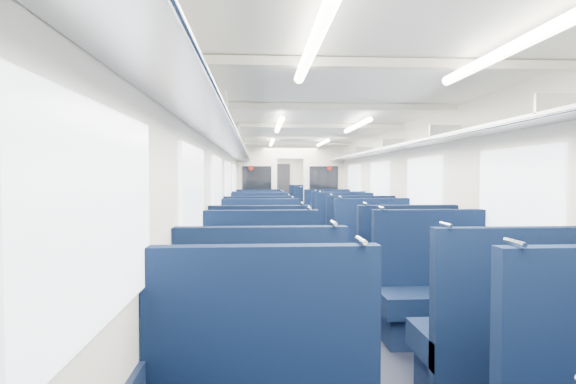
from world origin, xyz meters
TOP-DOWN VIEW (x-y plane):
  - floor at (0.00, 0.00)m, footprint 2.80×18.00m
  - ceiling at (0.00, 0.00)m, footprint 2.80×18.00m
  - wall_left at (-1.40, 0.00)m, footprint 0.02×18.00m
  - dado_left at (-1.39, 0.00)m, footprint 0.03×17.90m
  - wall_right at (1.40, 0.00)m, footprint 0.02×18.00m
  - dado_right at (1.39, 0.00)m, footprint 0.03×17.90m
  - wall_far at (0.00, 9.00)m, footprint 2.80×0.02m
  - luggage_rack_left at (-1.21, 0.00)m, footprint 0.36×17.40m
  - luggage_rack_right at (1.21, 0.00)m, footprint 0.36×17.40m
  - windows at (0.00, -0.46)m, footprint 2.78×15.60m
  - ceiling_fittings at (0.00, -0.26)m, footprint 2.70×16.06m
  - end_door at (0.00, 8.94)m, footprint 0.75×0.06m
  - bulkhead at (-0.00, 3.20)m, footprint 2.80×0.10m
  - seat_4 at (-0.83, -5.91)m, footprint 1.13×0.62m
  - seat_5 at (0.83, -6.05)m, footprint 1.13×0.62m
  - seat_6 at (-0.83, -4.76)m, footprint 1.13×0.62m
  - seat_7 at (0.83, -4.79)m, footprint 1.13×0.62m
  - seat_8 at (-0.83, -3.74)m, footprint 1.13×0.62m
  - seat_9 at (0.83, -3.77)m, footprint 1.13×0.62m
  - seat_10 at (-0.83, -2.53)m, footprint 1.13×0.62m
  - seat_11 at (0.83, -2.48)m, footprint 1.13×0.62m
  - seat_12 at (-0.83, -1.40)m, footprint 1.13×0.62m
  - seat_13 at (0.83, -1.36)m, footprint 1.13×0.62m
  - seat_14 at (-0.83, -0.14)m, footprint 1.13×0.62m
  - seat_15 at (0.83, -0.31)m, footprint 1.13×0.62m
  - seat_16 at (-0.83, 1.01)m, footprint 1.13×0.62m
  - seat_17 at (0.83, 0.80)m, footprint 1.13×0.62m
  - seat_18 at (-0.83, 2.07)m, footprint 1.13×0.62m
  - seat_19 at (0.83, 2.00)m, footprint 1.13×0.62m
  - seat_20 at (-0.83, 4.09)m, footprint 1.13×0.62m
  - seat_21 at (0.83, 4.20)m, footprint 1.13×0.62m
  - seat_22 at (-0.83, 5.27)m, footprint 1.13×0.62m
  - seat_23 at (0.83, 5.37)m, footprint 1.13×0.62m
  - seat_24 at (-0.83, 6.39)m, footprint 1.13×0.62m
  - seat_25 at (0.83, 6.41)m, footprint 1.13×0.62m
  - seat_26 at (-0.83, 7.52)m, footprint 1.13×0.62m
  - seat_27 at (0.83, 7.49)m, footprint 1.13×0.62m

SIDE VIEW (x-z plane):
  - floor at x=0.00m, z-range -0.01..0.01m
  - dado_left at x=-1.39m, z-range 0.00..0.70m
  - dado_right at x=1.39m, z-range 0.00..0.70m
  - seat_4 at x=-0.83m, z-range -0.24..1.02m
  - seat_5 at x=0.83m, z-range -0.24..1.02m
  - seat_6 at x=-0.83m, z-range -0.24..1.02m
  - seat_7 at x=0.83m, z-range -0.24..1.02m
  - seat_8 at x=-0.83m, z-range -0.24..1.02m
  - seat_9 at x=0.83m, z-range -0.24..1.02m
  - seat_10 at x=-0.83m, z-range -0.24..1.02m
  - seat_11 at x=0.83m, z-range -0.24..1.02m
  - seat_12 at x=-0.83m, z-range -0.24..1.02m
  - seat_13 at x=0.83m, z-range -0.24..1.02m
  - seat_14 at x=-0.83m, z-range -0.24..1.02m
  - seat_15 at x=0.83m, z-range -0.24..1.02m
  - seat_16 at x=-0.83m, z-range -0.24..1.02m
  - seat_17 at x=0.83m, z-range -0.24..1.02m
  - seat_18 at x=-0.83m, z-range -0.24..1.02m
  - seat_19 at x=0.83m, z-range -0.24..1.02m
  - seat_20 at x=-0.83m, z-range -0.24..1.02m
  - seat_21 at x=0.83m, z-range -0.24..1.02m
  - seat_22 at x=-0.83m, z-range -0.24..1.02m
  - seat_23 at x=0.83m, z-range -0.24..1.02m
  - seat_24 at x=-0.83m, z-range -0.24..1.02m
  - seat_25 at x=0.83m, z-range -0.24..1.02m
  - seat_26 at x=-0.83m, z-range -0.24..1.02m
  - seat_27 at x=0.83m, z-range -0.24..1.02m
  - end_door at x=0.00m, z-range 0.00..2.00m
  - wall_left at x=-1.40m, z-range 0.00..2.35m
  - wall_right at x=1.40m, z-range 0.00..2.35m
  - wall_far at x=0.00m, z-range 0.00..2.35m
  - bulkhead at x=0.00m, z-range 0.06..2.41m
  - windows at x=0.00m, z-range 1.04..1.79m
  - luggage_rack_left at x=-1.21m, z-range 1.88..2.06m
  - luggage_rack_right at x=1.21m, z-range 1.88..2.06m
  - ceiling_fittings at x=0.00m, z-range 2.23..2.35m
  - ceiling at x=0.00m, z-range 2.35..2.35m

